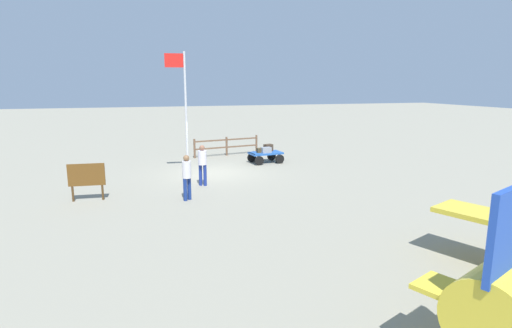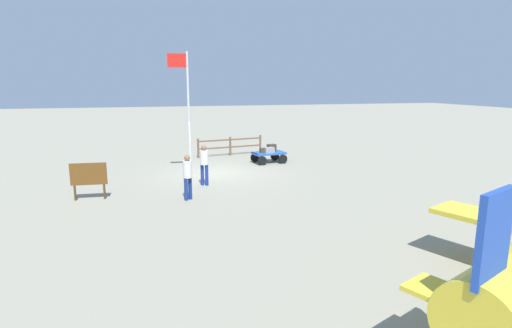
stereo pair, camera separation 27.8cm
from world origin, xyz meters
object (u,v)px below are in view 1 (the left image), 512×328
at_px(luggage_cart, 265,155).
at_px(flagpole, 184,104).
at_px(suitcase_maroon, 268,148).
at_px(worker_trailing, 202,162).
at_px(signboard, 87,177).
at_px(worker_lead, 187,174).
at_px(suitcase_olive, 266,150).
at_px(suitcase_navy, 262,150).

bearing_deg(luggage_cart, flagpole, 21.37).
relative_size(suitcase_maroon, worker_trailing, 0.30).
distance_m(luggage_cart, signboard, 9.91).
xyz_separation_m(worker_lead, signboard, (3.51, -0.98, -0.08)).
bearing_deg(suitcase_maroon, signboard, 31.55).
bearing_deg(worker_trailing, signboard, 13.33).
bearing_deg(suitcase_olive, worker_trailing, 43.39).
bearing_deg(worker_lead, luggage_cart, -129.28).
relative_size(luggage_cart, worker_trailing, 1.07).
height_order(suitcase_navy, flagpole, flagpole).
xyz_separation_m(luggage_cart, suitcase_navy, (0.19, 0.06, 0.29)).
bearing_deg(worker_trailing, flagpole, -79.19).
distance_m(suitcase_olive, suitcase_maroon, 0.59).
bearing_deg(suitcase_olive, flagpole, 18.84).
distance_m(suitcase_maroon, suitcase_navy, 0.56).
relative_size(worker_trailing, signboard, 1.25).
bearing_deg(luggage_cart, worker_lead, 50.72).
xyz_separation_m(suitcase_olive, suitcase_navy, (0.16, -0.18, -0.03)).
xyz_separation_m(suitcase_navy, signboard, (8.30, 5.04, 0.20)).
relative_size(suitcase_olive, signboard, 0.39).
xyz_separation_m(suitcase_olive, signboard, (8.46, 4.87, 0.17)).
relative_size(worker_lead, worker_trailing, 0.98).
bearing_deg(flagpole, suitcase_maroon, -156.91).
bearing_deg(worker_trailing, suitcase_navy, -134.19).
bearing_deg(suitcase_maroon, luggage_cart, 45.64).
relative_size(suitcase_maroon, worker_lead, 0.31).
distance_m(suitcase_olive, suitcase_navy, 0.24).
xyz_separation_m(suitcase_maroon, suitcase_navy, (0.45, 0.33, -0.07)).
height_order(suitcase_maroon, worker_lead, worker_lead).
relative_size(luggage_cart, suitcase_olive, 3.45).
xyz_separation_m(worker_lead, flagpole, (-0.46, -4.31, 2.36)).
bearing_deg(worker_lead, signboard, -15.51).
bearing_deg(signboard, worker_lead, 164.49).
xyz_separation_m(luggage_cart, suitcase_olive, (0.03, 0.24, 0.32)).
height_order(suitcase_navy, worker_lead, worker_lead).
height_order(suitcase_olive, worker_lead, worker_lead).
bearing_deg(worker_trailing, worker_lead, 65.97).
distance_m(worker_lead, signboard, 3.65).
xyz_separation_m(worker_trailing, signboard, (4.41, 1.05, -0.12)).
height_order(worker_lead, worker_trailing, worker_trailing).
height_order(luggage_cart, signboard, signboard).
height_order(luggage_cart, suitcase_navy, suitcase_navy).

